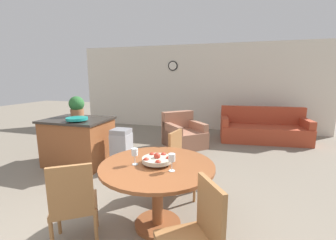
% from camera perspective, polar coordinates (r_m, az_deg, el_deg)
% --- Properties ---
extents(wall_back, '(8.00, 0.09, 2.70)m').
position_cam_1_polar(wall_back, '(7.41, 7.07, 8.20)').
color(wall_back, silver).
rests_on(wall_back, ground_plane).
extents(dining_table, '(1.25, 1.25, 0.74)m').
position_cam_1_polar(dining_table, '(2.56, -2.73, -14.62)').
color(dining_table, brown).
rests_on(dining_table, ground_plane).
extents(dining_chair_near_left, '(0.58, 0.58, 0.91)m').
position_cam_1_polar(dining_chair_near_left, '(2.47, -22.87, -18.49)').
color(dining_chair_near_left, '#9E6B3D').
rests_on(dining_chair_near_left, ground_plane).
extents(dining_chair_near_right, '(0.58, 0.58, 0.91)m').
position_cam_1_polar(dining_chair_near_right, '(1.93, 7.14, -26.84)').
color(dining_chair_near_right, '#9E6B3D').
rests_on(dining_chair_near_right, ground_plane).
extents(dining_chair_far_side, '(0.49, 0.49, 0.91)m').
position_cam_1_polar(dining_chair_far_side, '(3.32, 3.65, -9.95)').
color(dining_chair_far_side, '#9E6B3D').
rests_on(dining_chair_far_side, ground_plane).
extents(fruit_bowl, '(0.33, 0.33, 0.13)m').
position_cam_1_polar(fruit_bowl, '(2.47, -2.74, -9.97)').
color(fruit_bowl, '#B7B29E').
rests_on(fruit_bowl, dining_table).
extents(wine_glass_left, '(0.07, 0.07, 0.18)m').
position_cam_1_polar(wine_glass_left, '(2.46, -8.45, -8.23)').
color(wine_glass_left, silver).
rests_on(wine_glass_left, dining_table).
extents(wine_glass_right, '(0.07, 0.07, 0.18)m').
position_cam_1_polar(wine_glass_right, '(2.27, 0.98, -9.73)').
color(wine_glass_right, silver).
rests_on(wine_glass_right, dining_table).
extents(kitchen_island, '(1.20, 0.90, 0.89)m').
position_cam_1_polar(kitchen_island, '(4.71, -21.71, -5.03)').
color(kitchen_island, brown).
rests_on(kitchen_island, ground_plane).
extents(teal_bowl, '(0.38, 0.38, 0.07)m').
position_cam_1_polar(teal_bowl, '(4.35, -22.14, 0.28)').
color(teal_bowl, teal).
rests_on(teal_bowl, kitchen_island).
extents(potted_plant, '(0.30, 0.30, 0.41)m').
position_cam_1_polar(potted_plant, '(4.86, -22.17, 3.28)').
color(potted_plant, '#A36642').
rests_on(potted_plant, kitchen_island).
extents(trash_bin, '(0.33, 0.31, 0.75)m').
position_cam_1_polar(trash_bin, '(4.26, -11.71, -7.22)').
color(trash_bin, '#9E9EA3').
rests_on(trash_bin, ground_plane).
extents(couch, '(2.25, 1.08, 0.89)m').
position_cam_1_polar(couch, '(6.50, 22.97, -2.29)').
color(couch, '#B24228').
rests_on(couch, ground_plane).
extents(armchair, '(1.22, 1.23, 0.82)m').
position_cam_1_polar(armchair, '(5.55, 3.95, -3.76)').
color(armchair, '#A87056').
rests_on(armchair, ground_plane).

